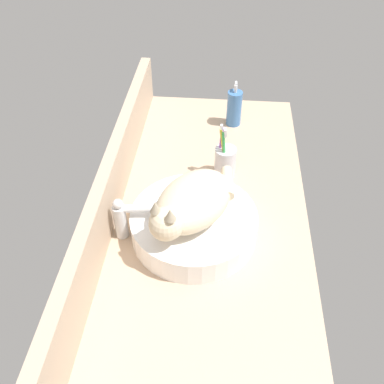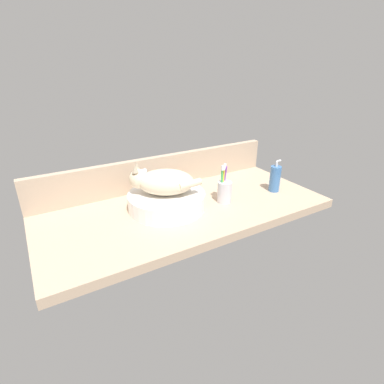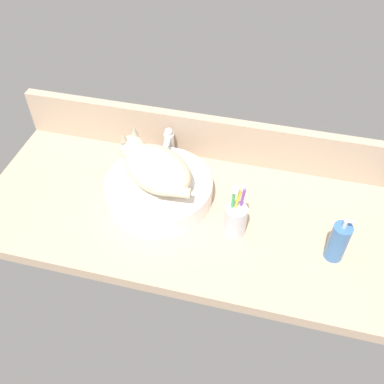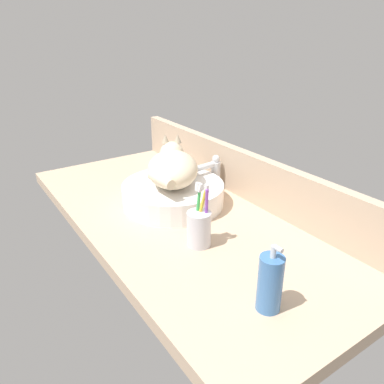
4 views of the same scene
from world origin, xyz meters
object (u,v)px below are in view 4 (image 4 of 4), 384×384
Objects in this scene: sink_basin at (173,194)px; toothbrush_cup at (199,227)px; cat at (172,167)px; faucet at (213,172)px; soap_dispenser at (270,283)px.

sink_basin is 1.88× the size of toothbrush_cup.
cat is (-1.22, 0.62, 9.54)cm from sink_basin.
cat reaches higher than sink_basin.
faucet is at bearing 92.58° from cat.
faucet is at bearing 137.15° from toothbrush_cup.
cat is 59.45cm from soap_dispenser.
toothbrush_cup is at bearing -16.74° from cat.
faucet is (-0.82, 18.29, -6.01)cm from cat.
cat is 1.81× the size of soap_dispenser.
soap_dispenser is 0.89× the size of toothbrush_cup.
cat is 1.61× the size of toothbrush_cup.
faucet is 39.31cm from toothbrush_cup.
faucet is at bearing 96.17° from sink_basin.
sink_basin is at bearing -83.83° from faucet.
soap_dispenser is (58.90, -29.17, -0.51)cm from faucet.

